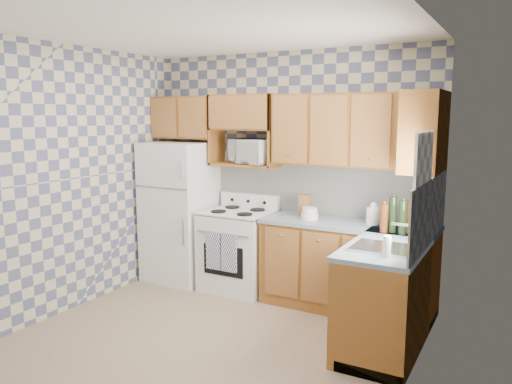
% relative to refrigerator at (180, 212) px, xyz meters
% --- Properties ---
extents(floor, '(3.40, 3.40, 0.00)m').
position_rel_refrigerator_xyz_m(floor, '(1.27, -1.25, -0.84)').
color(floor, '#7C6550').
rests_on(floor, ground).
extents(back_wall, '(3.40, 0.02, 2.70)m').
position_rel_refrigerator_xyz_m(back_wall, '(1.27, 0.35, 0.51)').
color(back_wall, '#4F5677').
rests_on(back_wall, ground).
extents(right_wall, '(0.02, 3.20, 2.70)m').
position_rel_refrigerator_xyz_m(right_wall, '(2.97, -1.25, 0.51)').
color(right_wall, '#4F5677').
rests_on(right_wall, ground).
extents(backsplash_back, '(2.60, 0.02, 0.56)m').
position_rel_refrigerator_xyz_m(backsplash_back, '(1.68, 0.34, 0.36)').
color(backsplash_back, silver).
rests_on(backsplash_back, back_wall).
extents(backsplash_right, '(0.02, 1.60, 0.56)m').
position_rel_refrigerator_xyz_m(backsplash_right, '(2.96, -0.45, 0.36)').
color(backsplash_right, silver).
rests_on(backsplash_right, right_wall).
extents(refrigerator, '(0.75, 0.70, 1.68)m').
position_rel_refrigerator_xyz_m(refrigerator, '(0.00, 0.00, 0.00)').
color(refrigerator, white).
rests_on(refrigerator, floor).
extents(stove_body, '(0.76, 0.65, 0.90)m').
position_rel_refrigerator_xyz_m(stove_body, '(0.80, 0.03, -0.39)').
color(stove_body, white).
rests_on(stove_body, floor).
extents(cooktop, '(0.76, 0.65, 0.02)m').
position_rel_refrigerator_xyz_m(cooktop, '(0.80, 0.03, 0.07)').
color(cooktop, silver).
rests_on(cooktop, stove_body).
extents(backguard, '(0.76, 0.08, 0.17)m').
position_rel_refrigerator_xyz_m(backguard, '(0.80, 0.30, 0.16)').
color(backguard, white).
rests_on(backguard, cooktop).
extents(dish_towel_left, '(0.20, 0.02, 0.42)m').
position_rel_refrigerator_xyz_m(dish_towel_left, '(0.70, -0.32, -0.32)').
color(dish_towel_left, navy).
rests_on(dish_towel_left, stove_body).
extents(dish_towel_right, '(0.20, 0.02, 0.42)m').
position_rel_refrigerator_xyz_m(dish_towel_right, '(0.89, -0.32, -0.32)').
color(dish_towel_right, navy).
rests_on(dish_towel_right, stove_body).
extents(base_cabinets_back, '(1.75, 0.60, 0.88)m').
position_rel_refrigerator_xyz_m(base_cabinets_back, '(2.10, 0.05, -0.40)').
color(base_cabinets_back, brown).
rests_on(base_cabinets_back, floor).
extents(base_cabinets_right, '(0.60, 1.60, 0.88)m').
position_rel_refrigerator_xyz_m(base_cabinets_right, '(2.67, -0.45, -0.40)').
color(base_cabinets_right, brown).
rests_on(base_cabinets_right, floor).
extents(countertop_back, '(1.77, 0.63, 0.04)m').
position_rel_refrigerator_xyz_m(countertop_back, '(2.10, 0.05, 0.06)').
color(countertop_back, slate).
rests_on(countertop_back, base_cabinets_back).
extents(countertop_right, '(0.63, 1.60, 0.04)m').
position_rel_refrigerator_xyz_m(countertop_right, '(2.67, -0.45, 0.06)').
color(countertop_right, slate).
rests_on(countertop_right, base_cabinets_right).
extents(upper_cabinets_back, '(1.75, 0.33, 0.74)m').
position_rel_refrigerator_xyz_m(upper_cabinets_back, '(2.10, 0.19, 1.01)').
color(upper_cabinets_back, brown).
rests_on(upper_cabinets_back, back_wall).
extents(upper_cabinets_fridge, '(0.82, 0.33, 0.50)m').
position_rel_refrigerator_xyz_m(upper_cabinets_fridge, '(-0.02, 0.19, 1.13)').
color(upper_cabinets_fridge, brown).
rests_on(upper_cabinets_fridge, back_wall).
extents(upper_cabinets_right, '(0.33, 0.70, 0.74)m').
position_rel_refrigerator_xyz_m(upper_cabinets_right, '(2.81, 0.00, 1.01)').
color(upper_cabinets_right, brown).
rests_on(upper_cabinets_right, right_wall).
extents(microwave_shelf, '(0.80, 0.33, 0.03)m').
position_rel_refrigerator_xyz_m(microwave_shelf, '(0.80, 0.19, 0.60)').
color(microwave_shelf, brown).
rests_on(microwave_shelf, back_wall).
extents(microwave, '(0.58, 0.47, 0.28)m').
position_rel_refrigerator_xyz_m(microwave, '(0.90, 0.21, 0.75)').
color(microwave, white).
rests_on(microwave, microwave_shelf).
extents(sink, '(0.48, 0.40, 0.03)m').
position_rel_refrigerator_xyz_m(sink, '(2.67, -0.80, 0.09)').
color(sink, '#B7B7BC').
rests_on(sink, countertop_right).
extents(window, '(0.02, 0.66, 0.86)m').
position_rel_refrigerator_xyz_m(window, '(2.96, -0.80, 0.61)').
color(window, white).
rests_on(window, right_wall).
extents(bottle_0, '(0.07, 0.07, 0.34)m').
position_rel_refrigerator_xyz_m(bottle_0, '(2.59, -0.17, 0.25)').
color(bottle_0, black).
rests_on(bottle_0, countertop_back).
extents(bottle_1, '(0.07, 0.07, 0.31)m').
position_rel_refrigerator_xyz_m(bottle_1, '(2.69, -0.21, 0.24)').
color(bottle_1, black).
rests_on(bottle_1, countertop_back).
extents(bottle_2, '(0.07, 0.07, 0.29)m').
position_rel_refrigerator_xyz_m(bottle_2, '(2.74, -0.13, 0.23)').
color(bottle_2, '#50230E').
rests_on(bottle_2, countertop_back).
extents(bottle_3, '(0.07, 0.07, 0.27)m').
position_rel_refrigerator_xyz_m(bottle_3, '(2.52, -0.21, 0.21)').
color(bottle_3, '#50230E').
rests_on(bottle_3, countertop_back).
extents(knife_block, '(0.11, 0.11, 0.23)m').
position_rel_refrigerator_xyz_m(knife_block, '(1.57, 0.14, 0.20)').
color(knife_block, brown).
rests_on(knife_block, countertop_back).
extents(electric_kettle, '(0.14, 0.14, 0.17)m').
position_rel_refrigerator_xyz_m(electric_kettle, '(2.35, 0.07, 0.17)').
color(electric_kettle, white).
rests_on(electric_kettle, countertop_back).
extents(food_containers, '(0.18, 0.18, 0.12)m').
position_rel_refrigerator_xyz_m(food_containers, '(1.69, 0.01, 0.14)').
color(food_containers, beige).
rests_on(food_containers, countertop_back).
extents(soap_bottle, '(0.06, 0.06, 0.17)m').
position_rel_refrigerator_xyz_m(soap_bottle, '(2.76, -1.03, 0.17)').
color(soap_bottle, beige).
rests_on(soap_bottle, countertop_right).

